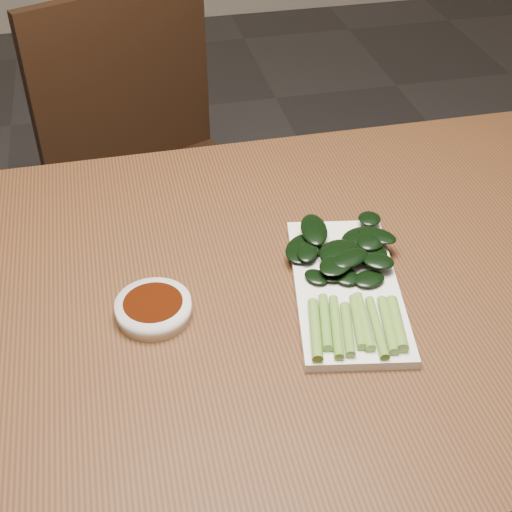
% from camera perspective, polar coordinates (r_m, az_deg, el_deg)
% --- Properties ---
extents(table, '(1.40, 0.80, 0.75)m').
position_cam_1_polar(table, '(1.06, -0.81, -5.49)').
color(table, '#492A15').
rests_on(table, ground).
extents(chair_far, '(0.60, 0.60, 0.89)m').
position_cam_1_polar(chair_far, '(1.75, -7.94, 6.64)').
color(chair_far, black).
rests_on(chair_far, ground).
extents(sauce_bowl, '(0.10, 0.10, 0.02)m').
position_cam_1_polar(sauce_bowl, '(0.97, -8.20, -4.17)').
color(sauce_bowl, white).
rests_on(sauce_bowl, table).
extents(serving_plate, '(0.20, 0.32, 0.01)m').
position_cam_1_polar(serving_plate, '(1.01, 7.24, -2.56)').
color(serving_plate, white).
rests_on(serving_plate, table).
extents(gai_lan, '(0.20, 0.30, 0.02)m').
position_cam_1_polar(gai_lan, '(1.01, 7.47, -1.16)').
color(gai_lan, olive).
rests_on(gai_lan, serving_plate).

